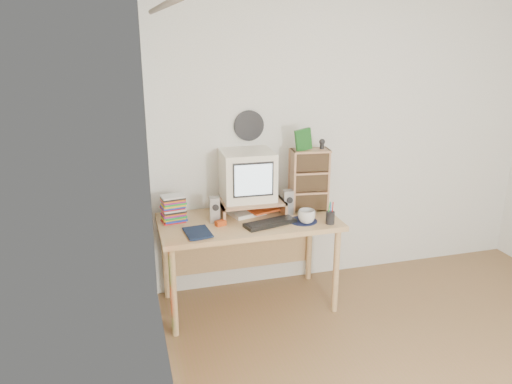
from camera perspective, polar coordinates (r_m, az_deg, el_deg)
back_wall at (r=4.48m, az=10.78°, el=5.80°), size 3.50×0.00×3.50m
left_wall at (r=2.37m, az=-9.42°, el=-5.06°), size 0.00×3.50×3.50m
curtain at (r=2.85m, az=-9.61°, el=-3.19°), size 0.00×2.20×2.20m
wall_disc at (r=4.10m, az=-0.81°, el=7.59°), size 0.25×0.02×0.25m
desk at (r=4.04m, az=-1.10°, el=-4.64°), size 1.40×0.70×0.75m
monitor_riser at (r=4.00m, az=-0.56°, el=-1.35°), size 0.52×0.30×0.12m
crt_monitor at (r=3.98m, az=-0.90°, el=1.87°), size 0.42×0.42×0.39m
speaker_left at (r=3.87m, az=-4.74°, el=-2.00°), size 0.08×0.08×0.20m
speaker_right at (r=4.03m, az=3.67°, el=-1.17°), size 0.08×0.08×0.20m
keyboard at (r=3.82m, az=1.63°, el=-3.58°), size 0.43×0.23×0.03m
dvd_stack at (r=3.90m, az=-9.42°, el=-1.69°), size 0.19×0.15×0.24m
cd_rack at (r=4.08m, az=6.15°, el=1.34°), size 0.33×0.20×0.51m
mug at (r=3.87m, az=5.80°, el=-2.80°), size 0.16×0.16×0.11m
diary at (r=3.66m, az=-8.05°, el=-4.65°), size 0.23×0.18×0.04m
mousepad at (r=3.92m, az=5.38°, el=-3.31°), size 0.23×0.23×0.00m
pen_cup at (r=3.87m, az=8.49°, el=-2.66°), size 0.08×0.08×0.14m
papers at (r=4.05m, az=-0.41°, el=-2.24°), size 0.31×0.26×0.04m
red_box at (r=3.82m, az=-4.07°, el=-3.58°), size 0.09×0.07×0.04m
game_box at (r=3.97m, az=5.43°, el=5.97°), size 0.14×0.05×0.17m
webcam at (r=4.05m, az=7.55°, el=5.48°), size 0.05×0.05×0.08m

